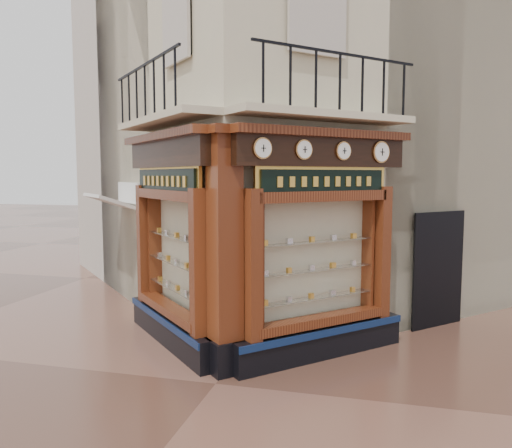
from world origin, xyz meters
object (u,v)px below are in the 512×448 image
(clock_b, at_px, (304,150))
(clock_d, at_px, (381,152))
(clock_a, at_px, (262,148))
(awning, at_px, (114,307))
(corner_pilaster, at_px, (225,254))
(signboard_left, at_px, (166,181))
(signboard_right, at_px, (324,181))
(clock_c, at_px, (343,151))

(clock_b, xyz_separation_m, clock_d, (1.21, 1.21, -0.00))
(clock_a, height_order, clock_d, clock_d)
(awning, bearing_deg, corner_pilaster, -174.30)
(clock_a, bearing_deg, signboard_left, 109.23)
(clock_b, xyz_separation_m, signboard_right, (0.29, 0.45, -0.52))
(clock_c, xyz_separation_m, clock_d, (0.62, 0.62, -0.00))
(clock_d, bearing_deg, awning, 122.32)
(clock_a, distance_m, signboard_left, 2.36)
(clock_a, relative_size, signboard_left, 0.15)
(clock_b, bearing_deg, awning, 107.63)
(clock_b, distance_m, awning, 6.76)
(awning, bearing_deg, clock_b, -162.37)
(clock_a, distance_m, clock_b, 0.79)
(corner_pilaster, relative_size, signboard_right, 2.00)
(corner_pilaster, bearing_deg, clock_d, -8.26)
(clock_b, height_order, awning, clock_b)
(clock_a, height_order, clock_c, clock_a)
(corner_pilaster, distance_m, signboard_left, 2.12)
(clock_b, relative_size, clock_d, 0.84)
(clock_c, relative_size, awning, 0.20)
(clock_d, distance_m, signboard_left, 3.95)
(clock_c, bearing_deg, signboard_right, 160.46)
(clock_c, distance_m, awning, 7.02)
(clock_a, relative_size, clock_c, 1.04)
(signboard_left, relative_size, signboard_right, 1.09)
(clock_a, height_order, signboard_left, clock_a)
(awning, xyz_separation_m, signboard_right, (5.36, -2.18, 3.10))
(corner_pilaster, bearing_deg, signboard_right, -10.25)
(awning, xyz_separation_m, signboard_left, (2.44, -2.18, 3.10))
(corner_pilaster, xyz_separation_m, clock_b, (1.17, 0.57, 1.67))
(signboard_left, bearing_deg, clock_c, -132.47)
(clock_d, bearing_deg, clock_c, 180.00)
(awning, relative_size, signboard_left, 0.75)
(corner_pilaster, xyz_separation_m, awning, (-3.90, 3.19, -1.95))
(clock_c, bearing_deg, signboard_left, 137.53)
(corner_pilaster, bearing_deg, clock_a, -43.94)
(corner_pilaster, xyz_separation_m, clock_a, (0.62, 0.01, 1.67))
(awning, height_order, signboard_right, signboard_right)
(clock_c, distance_m, clock_d, 0.88)
(clock_a, bearing_deg, signboard_right, 4.83)
(corner_pilaster, height_order, clock_a, corner_pilaster)
(clock_c, bearing_deg, awning, 115.21)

